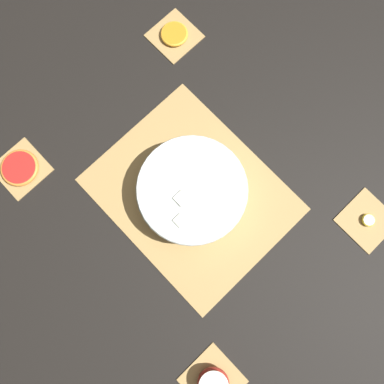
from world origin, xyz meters
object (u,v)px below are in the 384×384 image
object	(u,v)px
fruit_salad_bowl	(192,191)
banana_coin_single	(368,220)
apple_half	(213,384)
grapefruit_slice	(20,168)
orange_slice_whole	(174,34)

from	to	relation	value
fruit_salad_bowl	banana_coin_single	xyz separation A→B (m)	(0.35, 0.27, -0.04)
apple_half	banana_coin_single	world-z (taller)	apple_half
apple_half	grapefruit_slice	distance (m)	0.71
banana_coin_single	grapefruit_slice	xyz separation A→B (m)	(-0.71, -0.55, 0.00)
fruit_salad_bowl	orange_slice_whole	xyz separation A→B (m)	(-0.35, 0.27, -0.04)
fruit_salad_bowl	orange_slice_whole	distance (m)	0.45
orange_slice_whole	banana_coin_single	bearing A→B (deg)	0.00
banana_coin_single	grapefruit_slice	bearing A→B (deg)	-142.44
fruit_salad_bowl	grapefruit_slice	xyz separation A→B (m)	(-0.35, -0.27, -0.04)
apple_half	orange_slice_whole	bearing A→B (deg)	142.44
orange_slice_whole	grapefruit_slice	distance (m)	0.55
fruit_salad_bowl	banana_coin_single	world-z (taller)	fruit_salad_bowl
orange_slice_whole	fruit_salad_bowl	bearing A→B (deg)	-37.55
apple_half	banana_coin_single	size ratio (longest dim) A/B	2.25
orange_slice_whole	grapefruit_slice	bearing A→B (deg)	-90.00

